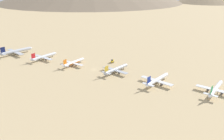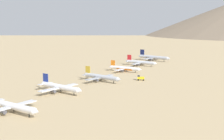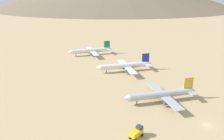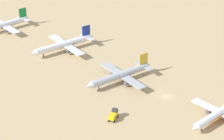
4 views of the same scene
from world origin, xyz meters
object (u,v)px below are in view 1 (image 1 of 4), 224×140
Objects in this scene: parked_jet_1 at (157,80)px; parked_jet_4 at (44,57)px; parked_jet_2 at (116,69)px; parked_jet_3 at (74,62)px; parked_jet_0 at (216,89)px; parked_jet_5 at (16,51)px; service_truck at (112,61)px.

parked_jet_1 reaches higher than parked_jet_4.
parked_jet_3 is at bearing 102.78° from parked_jet_2.
parked_jet_1 is at bearing 106.03° from parked_jet_0.
parked_jet_0 reaches higher than parked_jet_4.
parked_jet_5 is (-29.31, 175.59, 0.46)m from parked_jet_1.
parked_jet_2 is at bearing -78.17° from parked_jet_5.
parked_jet_5 is (-27.54, 131.54, 0.56)m from parked_jet_2.
parked_jet_2 is at bearing -135.16° from service_truck.
parked_jet_2 is 0.86× the size of parked_jet_5.
parked_jet_2 is at bearing 99.36° from parked_jet_0.
parked_jet_4 reaches higher than service_truck.
parked_jet_1 is 68.60m from service_truck.
parked_jet_2 is at bearing -77.22° from parked_jet_3.
parked_jet_2 is 1.00× the size of parked_jet_4.
parked_jet_0 is at bearing -79.16° from parked_jet_5.
parked_jet_2 reaches higher than parked_jet_3.
parked_jet_0 is at bearing -79.32° from parked_jet_4.
parked_jet_3 is at bearing 141.04° from service_truck.
parked_jet_1 is at bearing -80.52° from parked_jet_5.
parked_jet_5 reaches higher than parked_jet_4.
parked_jet_1 is 1.03× the size of parked_jet_4.
parked_jet_0 is 110.75m from service_truck.
parked_jet_1 is 0.89× the size of parked_jet_5.
parked_jet_5 reaches higher than parked_jet_3.
parked_jet_2 is 90.69m from parked_jet_4.
parked_jet_4 is at bearing 101.99° from parked_jet_2.
parked_jet_5 is (-42.21, 220.48, 0.52)m from parked_jet_0.
parked_jet_2 is 49.13m from parked_jet_3.
parked_jet_1 reaches higher than service_truck.
parked_jet_5 reaches higher than parked_jet_1.
parked_jet_4 is at bearing 98.82° from parked_jet_1.
service_truck is (49.24, -109.96, -2.03)m from parked_jet_5.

